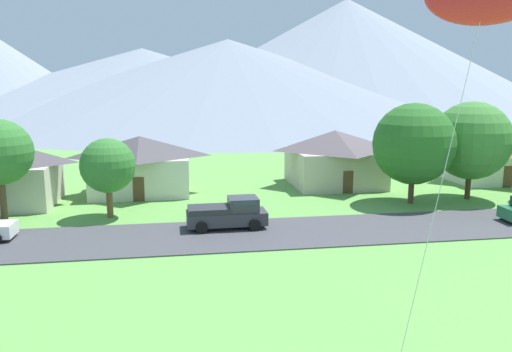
{
  "coord_description": "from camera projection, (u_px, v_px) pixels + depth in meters",
  "views": [
    {
      "loc": [
        -4.31,
        -2.56,
        9.28
      ],
      "look_at": [
        -0.53,
        20.59,
        5.05
      ],
      "focal_mm": 35.26,
      "sensor_mm": 36.0,
      "label": 1
    }
  ],
  "objects": [
    {
      "name": "house_rightmost",
      "position": [
        140.0,
        164.0,
        43.29
      ],
      "size": [
        8.79,
        6.58,
        5.02
      ],
      "color": "beige",
      "rests_on": "ground"
    },
    {
      "name": "mountain_far_east_ridge",
      "position": [
        143.0,
        83.0,
        146.5
      ],
      "size": [
        136.25,
        136.25,
        19.86
      ],
      "primitive_type": "cone",
      "color": "gray",
      "rests_on": "ground"
    },
    {
      "name": "mountain_far_west_ridge",
      "position": [
        228.0,
        80.0,
        134.31
      ],
      "size": [
        135.51,
        135.51,
        21.31
      ],
      "primitive_type": "cone",
      "color": "gray",
      "rests_on": "ground"
    },
    {
      "name": "house_right_center",
      "position": [
        335.0,
        157.0,
        47.08
      ],
      "size": [
        8.52,
        8.39,
        5.18
      ],
      "color": "beige",
      "rests_on": "ground"
    },
    {
      "name": "pickup_truck_charcoal_west_side",
      "position": [
        229.0,
        213.0,
        32.84
      ],
      "size": [
        5.23,
        2.37,
        1.99
      ],
      "color": "#333338",
      "rests_on": "road_strip"
    },
    {
      "name": "tree_left_of_center",
      "position": [
        108.0,
        166.0,
        35.23
      ],
      "size": [
        3.86,
        3.86,
        5.67
      ],
      "color": "brown",
      "rests_on": "ground"
    },
    {
      "name": "tree_center",
      "position": [
        414.0,
        144.0,
        39.29
      ],
      "size": [
        6.39,
        6.39,
        7.98
      ],
      "color": "#4C3823",
      "rests_on": "ground"
    },
    {
      "name": "house_leftmost",
      "position": [
        487.0,
        158.0,
        49.25
      ],
      "size": [
        7.65,
        7.29,
        4.43
      ],
      "color": "silver",
      "rests_on": "ground"
    },
    {
      "name": "tree_far_right",
      "position": [
        471.0,
        141.0,
        40.83
      ],
      "size": [
        6.35,
        6.35,
        8.04
      ],
      "color": "#4C3823",
      "rests_on": "ground"
    },
    {
      "name": "mountain_west_ridge",
      "position": [
        345.0,
        58.0,
        156.47
      ],
      "size": [
        131.98,
        131.98,
        35.39
      ],
      "primitive_type": "cone",
      "color": "gray",
      "rests_on": "ground"
    },
    {
      "name": "road_strip",
      "position": [
        246.0,
        234.0,
        31.67
      ],
      "size": [
        160.0,
        6.79,
        0.08
      ],
      "primitive_type": "cube",
      "color": "#424247",
      "rests_on": "ground"
    },
    {
      "name": "house_left_center",
      "position": [
        3.0,
        172.0,
        38.95
      ],
      "size": [
        8.19,
        7.05,
        5.08
      ],
      "color": "beige",
      "rests_on": "ground"
    }
  ]
}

